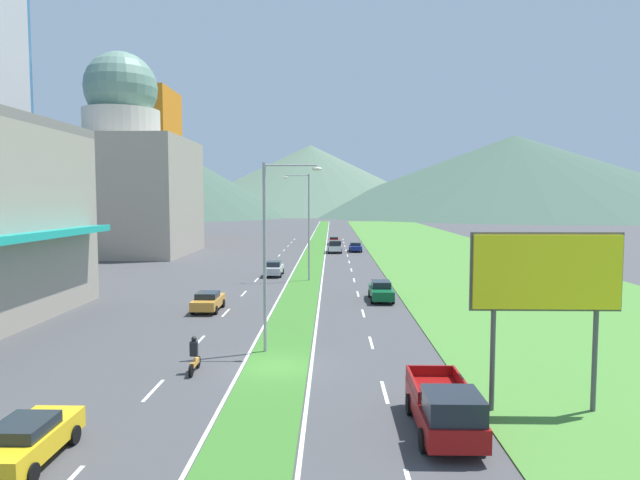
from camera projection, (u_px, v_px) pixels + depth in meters
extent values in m
plane|color=#424244|center=(276.00, 368.00, 27.57)|extent=(600.00, 600.00, 0.00)
cube|color=#387028|center=(314.00, 252.00, 87.39)|extent=(3.20, 240.00, 0.06)
cube|color=#477F33|center=(445.00, 252.00, 86.94)|extent=(24.00, 240.00, 0.06)
cube|color=silver|center=(153.00, 390.00, 24.32)|extent=(0.16, 2.80, 0.01)
cube|color=silver|center=(199.00, 342.00, 32.60)|extent=(0.16, 2.80, 0.01)
cube|color=silver|center=(226.00, 313.00, 40.89)|extent=(0.16, 2.80, 0.01)
cube|color=silver|center=(244.00, 294.00, 49.18)|extent=(0.16, 2.80, 0.01)
cube|color=silver|center=(256.00, 280.00, 57.46)|extent=(0.16, 2.80, 0.01)
cube|color=silver|center=(266.00, 270.00, 65.75)|extent=(0.16, 2.80, 0.01)
cube|color=silver|center=(273.00, 262.00, 74.03)|extent=(0.16, 2.80, 0.01)
cube|color=silver|center=(279.00, 255.00, 82.32)|extent=(0.16, 2.80, 0.01)
cube|color=silver|center=(284.00, 250.00, 90.61)|extent=(0.16, 2.80, 0.01)
cube|color=silver|center=(288.00, 246.00, 98.89)|extent=(0.16, 2.80, 0.01)
cube|color=silver|center=(291.00, 242.00, 107.18)|extent=(0.16, 2.80, 0.01)
cube|color=silver|center=(294.00, 239.00, 115.46)|extent=(0.16, 2.80, 0.01)
cube|color=silver|center=(385.00, 392.00, 24.10)|extent=(0.16, 2.80, 0.01)
cube|color=silver|center=(371.00, 343.00, 32.38)|extent=(0.16, 2.80, 0.01)
cube|color=silver|center=(363.00, 313.00, 40.67)|extent=(0.16, 2.80, 0.01)
cube|color=silver|center=(358.00, 294.00, 48.95)|extent=(0.16, 2.80, 0.01)
cube|color=silver|center=(354.00, 280.00, 57.24)|extent=(0.16, 2.80, 0.01)
cube|color=silver|center=(351.00, 270.00, 65.53)|extent=(0.16, 2.80, 0.01)
cube|color=silver|center=(349.00, 262.00, 73.81)|extent=(0.16, 2.80, 0.01)
cube|color=silver|center=(347.00, 256.00, 82.10)|extent=(0.16, 2.80, 0.01)
cube|color=silver|center=(346.00, 250.00, 90.39)|extent=(0.16, 2.80, 0.01)
cube|color=silver|center=(345.00, 246.00, 98.67)|extent=(0.16, 2.80, 0.01)
cube|color=silver|center=(344.00, 242.00, 106.96)|extent=(0.16, 2.80, 0.01)
cube|color=silver|center=(343.00, 239.00, 115.24)|extent=(0.16, 2.80, 0.01)
cube|color=silver|center=(303.00, 252.00, 87.43)|extent=(0.16, 240.00, 0.01)
cube|color=silver|center=(325.00, 252.00, 87.35)|extent=(0.16, 240.00, 0.01)
cube|color=#9E9384|center=(124.00, 197.00, 83.82)|extent=(19.82, 19.82, 17.50)
cylinder|color=beige|center=(122.00, 125.00, 83.01)|extent=(11.25, 11.25, 4.29)
sphere|color=slate|center=(121.00, 88.00, 82.61)|extent=(10.72, 10.72, 10.72)
cube|color=orange|center=(141.00, 166.00, 109.08)|extent=(13.05, 13.05, 29.81)
cone|color=#3D5647|center=(134.00, 172.00, 257.49)|extent=(148.60, 148.60, 42.39)
cone|color=#516B56|center=(310.00, 179.00, 320.14)|extent=(164.99, 164.99, 39.65)
cone|color=#3D5647|center=(514.00, 175.00, 285.91)|extent=(225.96, 225.96, 41.32)
cylinder|color=#99999E|center=(265.00, 259.00, 29.95)|extent=(0.18, 0.18, 10.40)
cylinder|color=#99999E|center=(290.00, 165.00, 29.57)|extent=(2.85, 0.14, 0.10)
ellipsoid|color=silver|center=(317.00, 169.00, 29.57)|extent=(0.56, 0.28, 0.20)
cylinder|color=#99999E|center=(309.00, 228.00, 56.45)|extent=(0.18, 0.18, 10.97)
cylinder|color=#99999E|center=(297.00, 176.00, 55.98)|extent=(2.33, 0.30, 0.10)
ellipsoid|color=silver|center=(286.00, 177.00, 55.92)|extent=(0.56, 0.28, 0.20)
cylinder|color=#4C4C51|center=(492.00, 360.00, 21.77)|extent=(0.20, 0.20, 4.16)
cylinder|color=#4C4C51|center=(594.00, 361.00, 21.68)|extent=(0.20, 0.20, 4.16)
cube|color=yellow|center=(547.00, 272.00, 21.36)|extent=(5.71, 0.16, 2.90)
cube|color=#4C4C51|center=(546.00, 272.00, 21.48)|extent=(5.91, 0.08, 3.10)
cube|color=#B2B2B7|center=(274.00, 269.00, 60.53)|extent=(1.78, 4.55, 0.75)
cube|color=black|center=(274.00, 264.00, 60.30)|extent=(1.53, 2.00, 0.55)
cylinder|color=black|center=(268.00, 271.00, 61.98)|extent=(0.22, 0.64, 0.64)
cylinder|color=black|center=(283.00, 271.00, 61.94)|extent=(0.22, 0.64, 0.64)
cylinder|color=black|center=(265.00, 275.00, 59.17)|extent=(0.22, 0.64, 0.64)
cylinder|color=black|center=(280.00, 275.00, 59.13)|extent=(0.22, 0.64, 0.64)
cube|color=yellow|center=(27.00, 442.00, 17.63)|extent=(1.79, 4.36, 0.72)
cube|color=black|center=(24.00, 427.00, 17.41)|extent=(1.54, 1.92, 0.40)
cylinder|color=black|center=(25.00, 434.00, 19.02)|extent=(0.22, 0.64, 0.64)
cylinder|color=black|center=(74.00, 435.00, 18.98)|extent=(0.22, 0.64, 0.64)
cylinder|color=black|center=(31.00, 474.00, 16.29)|extent=(0.22, 0.64, 0.64)
cube|color=maroon|center=(334.00, 241.00, 102.43)|extent=(1.74, 4.71, 0.64)
cube|color=black|center=(334.00, 238.00, 102.57)|extent=(1.50, 2.07, 0.43)
cylinder|color=black|center=(339.00, 243.00, 100.98)|extent=(0.22, 0.64, 0.64)
cylinder|color=black|center=(329.00, 243.00, 101.01)|extent=(0.22, 0.64, 0.64)
cylinder|color=black|center=(338.00, 242.00, 103.89)|extent=(0.22, 0.64, 0.64)
cylinder|color=black|center=(330.00, 242.00, 103.92)|extent=(0.22, 0.64, 0.64)
cube|color=#C6842D|center=(208.00, 302.00, 41.61)|extent=(1.79, 4.30, 0.68)
cube|color=black|center=(208.00, 295.00, 41.39)|extent=(1.54, 1.89, 0.44)
cylinder|color=black|center=(201.00, 303.00, 42.98)|extent=(0.22, 0.64, 0.64)
cylinder|color=black|center=(223.00, 303.00, 42.94)|extent=(0.22, 0.64, 0.64)
cylinder|color=black|center=(193.00, 310.00, 40.32)|extent=(0.22, 0.64, 0.64)
cylinder|color=black|center=(216.00, 310.00, 40.28)|extent=(0.22, 0.64, 0.64)
cube|color=navy|center=(355.00, 247.00, 88.50)|extent=(1.87, 4.77, 0.66)
cube|color=black|center=(355.00, 244.00, 88.65)|extent=(1.61, 2.10, 0.47)
cylinder|color=black|center=(362.00, 250.00, 87.03)|extent=(0.22, 0.64, 0.64)
cylinder|color=black|center=(350.00, 250.00, 87.07)|extent=(0.22, 0.64, 0.64)
cylinder|color=black|center=(361.00, 249.00, 89.98)|extent=(0.22, 0.64, 0.64)
cylinder|color=black|center=(350.00, 249.00, 90.02)|extent=(0.22, 0.64, 0.64)
cube|color=#0C5128|center=(381.00, 292.00, 45.78)|extent=(1.77, 4.72, 0.75)
cube|color=black|center=(381.00, 284.00, 45.92)|extent=(1.52, 2.08, 0.54)
cylinder|color=black|center=(393.00, 300.00, 44.33)|extent=(0.22, 0.64, 0.64)
cylinder|color=black|center=(372.00, 300.00, 44.37)|extent=(0.22, 0.64, 0.64)
cylinder|color=black|center=(389.00, 294.00, 47.25)|extent=(0.22, 0.64, 0.64)
cylinder|color=black|center=(370.00, 294.00, 47.29)|extent=(0.22, 0.64, 0.64)
cube|color=maroon|center=(443.00, 410.00, 19.94)|extent=(2.00, 5.40, 0.80)
cube|color=black|center=(453.00, 405.00, 18.28)|extent=(1.84, 2.00, 0.80)
cube|color=maroon|center=(462.00, 384.00, 20.97)|extent=(0.10, 3.20, 0.44)
cube|color=maroon|center=(413.00, 383.00, 21.01)|extent=(0.10, 3.20, 0.44)
cube|color=maroon|center=(430.00, 371.00, 22.53)|extent=(1.84, 0.10, 0.44)
cylinder|color=black|center=(481.00, 441.00, 18.33)|extent=(0.26, 0.80, 0.80)
cylinder|color=black|center=(424.00, 440.00, 18.37)|extent=(0.26, 0.80, 0.80)
cylinder|color=black|center=(459.00, 405.00, 21.56)|extent=(0.26, 0.80, 0.80)
cylinder|color=black|center=(410.00, 404.00, 21.60)|extent=(0.26, 0.80, 0.80)
cube|color=silver|center=(335.00, 247.00, 86.94)|extent=(2.00, 5.40, 0.80)
cube|color=black|center=(335.00, 243.00, 85.28)|extent=(1.84, 2.00, 0.80)
cube|color=silver|center=(341.00, 243.00, 87.97)|extent=(0.10, 3.20, 0.44)
cube|color=silver|center=(329.00, 243.00, 88.01)|extent=(0.10, 3.20, 0.44)
cube|color=silver|center=(335.00, 242.00, 89.54)|extent=(1.84, 0.10, 0.44)
cylinder|color=black|center=(341.00, 251.00, 85.33)|extent=(0.26, 0.80, 0.80)
cylinder|color=black|center=(329.00, 251.00, 85.38)|extent=(0.26, 0.80, 0.80)
cylinder|color=black|center=(341.00, 249.00, 88.56)|extent=(0.26, 0.80, 0.80)
cylinder|color=black|center=(329.00, 249.00, 88.61)|extent=(0.26, 0.80, 0.80)
cylinder|color=black|center=(198.00, 362.00, 27.52)|extent=(0.10, 0.60, 0.60)
cylinder|color=black|center=(191.00, 371.00, 26.12)|extent=(0.12, 0.60, 0.60)
cube|color=#C6842D|center=(195.00, 363.00, 26.81)|extent=(0.20, 1.12, 0.25)
ellipsoid|color=#C6842D|center=(196.00, 354.00, 26.98)|extent=(0.24, 0.44, 0.24)
cube|color=black|center=(194.00, 349.00, 26.66)|extent=(0.36, 0.28, 0.70)
sphere|color=black|center=(194.00, 339.00, 26.67)|extent=(0.26, 0.26, 0.26)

